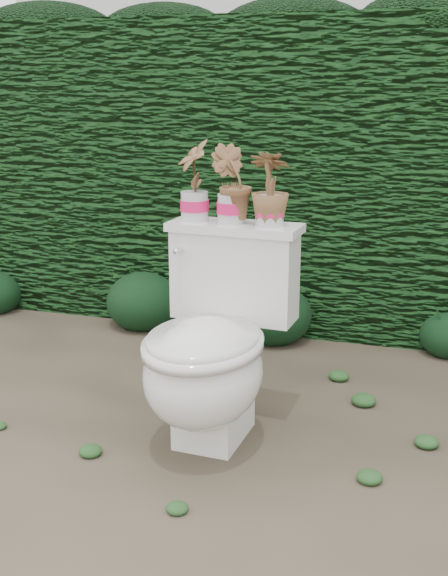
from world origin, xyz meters
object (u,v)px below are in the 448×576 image
(toilet, at_px, (212,350))
(potted_plant_center, at_px, (232,186))
(potted_plant_right, at_px, (270,191))
(potted_plant_left, at_px, (194,182))

(toilet, distance_m, potted_plant_center, 0.61)
(toilet, distance_m, potted_plant_right, 0.61)
(potted_plant_right, bearing_deg, potted_plant_left, -3.79)
(toilet, relative_size, potted_plant_left, 2.68)
(potted_plant_left, bearing_deg, toilet, -6.58)
(potted_plant_left, distance_m, potted_plant_right, 0.30)
(potted_plant_left, height_order, potted_plant_right, potted_plant_left)
(potted_plant_left, relative_size, potted_plant_right, 1.12)
(potted_plant_left, bearing_deg, potted_plant_right, 49.29)
(potted_plant_center, distance_m, potted_plant_right, 0.15)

